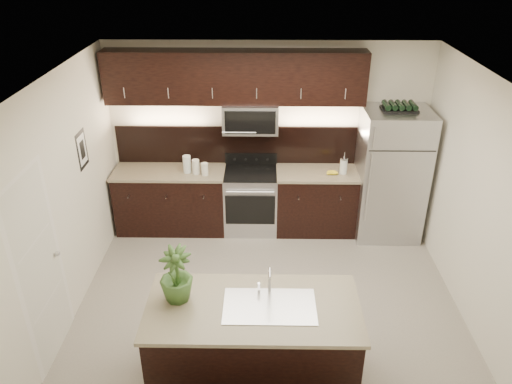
% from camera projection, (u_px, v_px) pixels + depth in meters
% --- Properties ---
extents(ground, '(4.50, 4.50, 0.00)m').
position_uv_depth(ground, '(268.00, 301.00, 6.02)').
color(ground, gray).
rests_on(ground, ground).
extents(room_walls, '(4.52, 4.02, 2.71)m').
position_uv_depth(room_walls, '(259.00, 176.00, 5.21)').
color(room_walls, silver).
rests_on(room_walls, ground).
extents(counter_run, '(3.51, 0.65, 0.94)m').
position_uv_depth(counter_run, '(237.00, 200.00, 7.31)').
color(counter_run, black).
rests_on(counter_run, ground).
extents(upper_fixtures, '(3.49, 0.40, 1.66)m').
position_uv_depth(upper_fixtures, '(237.00, 85.00, 6.67)').
color(upper_fixtures, black).
rests_on(upper_fixtures, counter_run).
extents(island, '(1.96, 0.96, 0.94)m').
position_uv_depth(island, '(253.00, 345.00, 4.74)').
color(island, black).
rests_on(island, ground).
extents(sink_faucet, '(0.84, 0.50, 0.28)m').
position_uv_depth(sink_faucet, '(270.00, 304.00, 4.53)').
color(sink_faucet, silver).
rests_on(sink_faucet, island).
extents(refrigerator, '(0.90, 0.81, 1.87)m').
position_uv_depth(refrigerator, '(390.00, 174.00, 7.01)').
color(refrigerator, '#B2B2B7').
rests_on(refrigerator, ground).
extents(wine_rack, '(0.46, 0.29, 0.11)m').
position_uv_depth(wine_rack, '(400.00, 107.00, 6.56)').
color(wine_rack, black).
rests_on(wine_rack, refrigerator).
extents(plant, '(0.40, 0.40, 0.54)m').
position_uv_depth(plant, '(176.00, 275.00, 4.50)').
color(plant, '#335421').
rests_on(plant, island).
extents(canisters, '(0.36, 0.19, 0.25)m').
position_uv_depth(canisters, '(194.00, 166.00, 6.98)').
color(canisters, silver).
rests_on(canisters, counter_run).
extents(french_press, '(0.11, 0.11, 0.31)m').
position_uv_depth(french_press, '(344.00, 166.00, 6.97)').
color(french_press, silver).
rests_on(french_press, counter_run).
extents(bananas, '(0.17, 0.14, 0.05)m').
position_uv_depth(bananas, '(329.00, 172.00, 6.99)').
color(bananas, yellow).
rests_on(bananas, counter_run).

